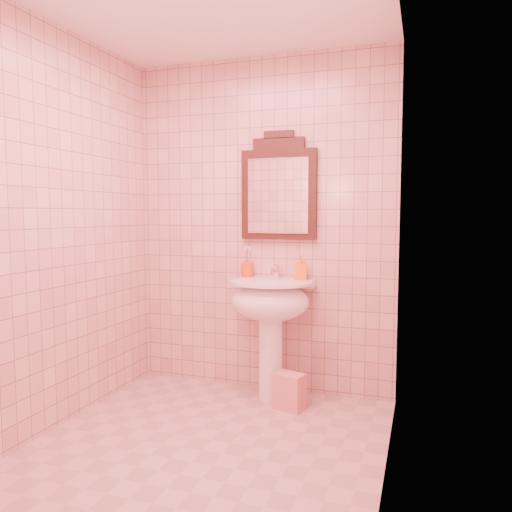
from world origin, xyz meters
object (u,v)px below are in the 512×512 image
(pedestal_sink, at_px, (270,309))
(towel, at_px, (289,391))
(toothbrush_cup, at_px, (247,269))
(soap_dispenser, at_px, (300,268))
(mirror, at_px, (279,190))

(pedestal_sink, relative_size, towel, 3.48)
(pedestal_sink, xyz_separation_m, toothbrush_cup, (-0.24, 0.18, 0.26))
(toothbrush_cup, height_order, towel, toothbrush_cup)
(toothbrush_cup, distance_m, soap_dispenser, 0.43)
(toothbrush_cup, bearing_deg, pedestal_sink, -37.32)
(pedestal_sink, bearing_deg, towel, -35.45)
(mirror, height_order, soap_dispenser, mirror)
(mirror, bearing_deg, toothbrush_cup, -175.51)
(pedestal_sink, xyz_separation_m, soap_dispenser, (0.18, 0.13, 0.29))
(pedestal_sink, distance_m, toothbrush_cup, 0.40)
(toothbrush_cup, relative_size, soap_dispenser, 1.13)
(mirror, relative_size, soap_dispenser, 4.36)
(pedestal_sink, height_order, toothbrush_cup, toothbrush_cup)
(pedestal_sink, distance_m, soap_dispenser, 0.37)
(pedestal_sink, height_order, soap_dispenser, soap_dispenser)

